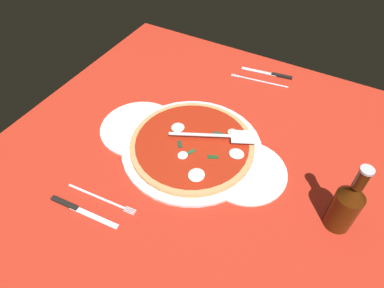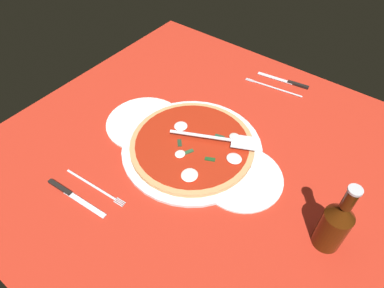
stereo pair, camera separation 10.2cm
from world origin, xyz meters
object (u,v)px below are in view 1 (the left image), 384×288
dinner_plate_right (246,172)px  place_setting_far (265,78)px  dinner_plate_left (140,128)px  pizza (192,145)px  place_setting_near (90,205)px  pizza_server (217,135)px  beer_bottle (346,205)px

dinner_plate_right → place_setting_far: size_ratio=1.06×
dinner_plate_left → place_setting_far: (25.77, 44.86, -0.15)cm
pizza → place_setting_near: bearing=-114.7°
pizza_server → beer_bottle: (38.30, -9.49, 3.94)cm
dinner_plate_left → pizza_server: pizza_server is taller
pizza → place_setting_far: size_ratio=1.69×
dinner_plate_left → place_setting_far: bearing=60.1°
dinner_plate_right → beer_bottle: size_ratio=1.06×
pizza_server → place_setting_far: (1.17, 39.57, -4.24)cm
pizza → pizza_server: bearing=41.6°
beer_bottle → dinner_plate_right: bearing=171.0°
pizza → place_setting_far: bearing=81.5°
dinner_plate_left → beer_bottle: (62.90, -4.20, 8.03)cm
dinner_plate_right → beer_bottle: (26.17, -4.12, 8.03)cm
place_setting_near → beer_bottle: bearing=20.0°
pizza_server → beer_bottle: beer_bottle is taller
beer_bottle → place_setting_far: bearing=127.1°
pizza_server → place_setting_far: bearing=62.6°
dinner_plate_left → dinner_plate_right: (36.73, -0.08, 0.00)cm
dinner_plate_right → place_setting_near: (-31.68, -30.05, -0.14)cm
pizza → place_setting_near: 33.69cm
dinner_plate_right → pizza_server: (-12.13, 5.37, 4.09)cm
dinner_plate_left → place_setting_near: bearing=-80.5°
dinner_plate_left → dinner_plate_right: size_ratio=1.07×
dinner_plate_right → pizza: size_ratio=0.63×
pizza → place_setting_near: pizza is taller
place_setting_near → beer_bottle: 63.92cm
dinner_plate_right → dinner_plate_left: bearing=179.9°
dinner_plate_right → place_setting_far: 46.26cm
pizza → place_setting_far: 44.96cm
dinner_plate_left → beer_bottle: 63.55cm
dinner_plate_right → pizza: (-17.62, 0.51, 1.65)cm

